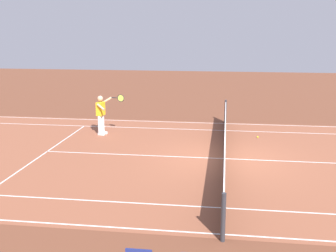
{
  "coord_description": "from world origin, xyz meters",
  "views": [
    {
      "loc": [
        0.04,
        13.96,
        4.38
      ],
      "look_at": [
        2.07,
        -0.82,
        0.9
      ],
      "focal_mm": 44.97,
      "sensor_mm": 36.0,
      "label": 1
    }
  ],
  "objects": [
    {
      "name": "ground_plane",
      "position": [
        0.0,
        0.0,
        0.0
      ],
      "size": [
        60.0,
        60.0,
        0.0
      ],
      "primitive_type": "plane",
      "color": "brown"
    },
    {
      "name": "tennis_net",
      "position": [
        0.0,
        0.0,
        0.49
      ],
      "size": [
        0.1,
        11.7,
        1.08
      ],
      "color": "#2D2D33",
      "rests_on": "ground_plane"
    },
    {
      "name": "court_line_markings",
      "position": [
        0.0,
        0.0,
        0.0
      ],
      "size": [
        23.85,
        11.05,
        0.01
      ],
      "color": "white",
      "rests_on": "ground_plane"
    },
    {
      "name": "tennis_player_near",
      "position": [
        5.14,
        -2.74,
        0.93
      ],
      "size": [
        1.15,
        0.76,
        1.7
      ],
      "color": "white",
      "rests_on": "ground_plane"
    },
    {
      "name": "court_slab",
      "position": [
        0.0,
        0.0,
        0.0
      ],
      "size": [
        24.2,
        11.4,
        0.0
      ],
      "primitive_type": "cube",
      "color": "#935138",
      "rests_on": "ground_plane"
    },
    {
      "name": "tennis_ball",
      "position": [
        -1.33,
        -3.04,
        0.03
      ],
      "size": [
        0.07,
        0.07,
        0.07
      ],
      "primitive_type": "sphere",
      "color": "#CCE01E",
      "rests_on": "ground_plane"
    }
  ]
}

